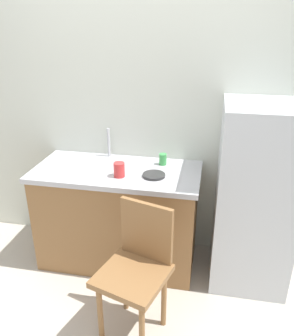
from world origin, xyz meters
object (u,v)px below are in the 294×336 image
at_px(cup_red, 119,170).
at_px(cup_green, 163,159).
at_px(refrigerator, 254,197).
at_px(chair, 137,266).
at_px(hotplate, 154,175).

relative_size(cup_red, cup_green, 1.21).
distance_m(refrigerator, cup_red, 1.03).
height_order(chair, cup_red, cup_red).
xyz_separation_m(chair, cup_red, (-0.26, 0.55, 0.40)).
bearing_deg(cup_green, cup_red, -134.32).
xyz_separation_m(chair, cup_green, (0.03, 0.84, 0.39)).
bearing_deg(cup_red, refrigerator, 7.57).
bearing_deg(cup_green, hotplate, -97.22).
xyz_separation_m(hotplate, cup_green, (0.03, 0.24, 0.04)).
bearing_deg(hotplate, cup_green, 82.78).
relative_size(hotplate, cup_green, 1.88).
xyz_separation_m(refrigerator, hotplate, (-0.75, -0.08, 0.15)).
xyz_separation_m(hotplate, cup_red, (-0.25, -0.05, 0.04)).
bearing_deg(hotplate, cup_red, -168.78).
distance_m(refrigerator, chair, 1.03).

